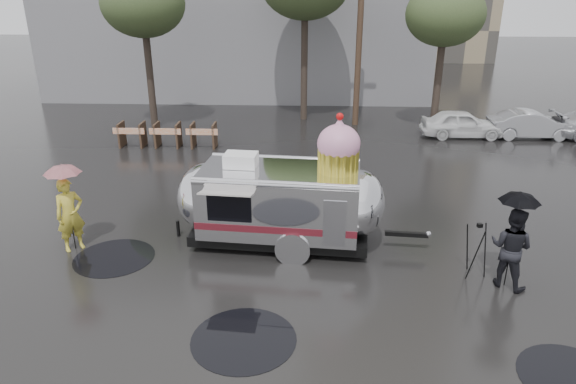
{
  "coord_description": "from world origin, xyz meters",
  "views": [
    {
      "loc": [
        0.32,
        -10.32,
        6.29
      ],
      "look_at": [
        -0.2,
        1.64,
        1.43
      ],
      "focal_mm": 32.0,
      "sensor_mm": 36.0,
      "label": 1
    }
  ],
  "objects_px": {
    "person_right": "(511,248)",
    "person_left": "(70,215)",
    "airstream_trailer": "(283,199)",
    "tripod": "(477,246)"
  },
  "relations": [
    {
      "from": "person_left",
      "to": "airstream_trailer",
      "type": "bearing_deg",
      "value": -36.17
    },
    {
      "from": "airstream_trailer",
      "to": "tripod",
      "type": "xyz_separation_m",
      "value": [
        4.49,
        -1.42,
        -0.49
      ]
    },
    {
      "from": "airstream_trailer",
      "to": "person_right",
      "type": "bearing_deg",
      "value": -14.63
    },
    {
      "from": "airstream_trailer",
      "to": "person_left",
      "type": "distance_m",
      "value": 5.35
    },
    {
      "from": "airstream_trailer",
      "to": "person_right",
      "type": "distance_m",
      "value": 5.41
    },
    {
      "from": "person_right",
      "to": "airstream_trailer",
      "type": "bearing_deg",
      "value": 19.41
    },
    {
      "from": "airstream_trailer",
      "to": "tripod",
      "type": "distance_m",
      "value": 4.73
    },
    {
      "from": "person_right",
      "to": "tripod",
      "type": "xyz_separation_m",
      "value": [
        -0.6,
        0.4,
        -0.18
      ]
    },
    {
      "from": "person_right",
      "to": "person_left",
      "type": "bearing_deg",
      "value": 32.15
    },
    {
      "from": "airstream_trailer",
      "to": "person_right",
      "type": "xyz_separation_m",
      "value": [
        5.09,
        -1.81,
        -0.32
      ]
    }
  ]
}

